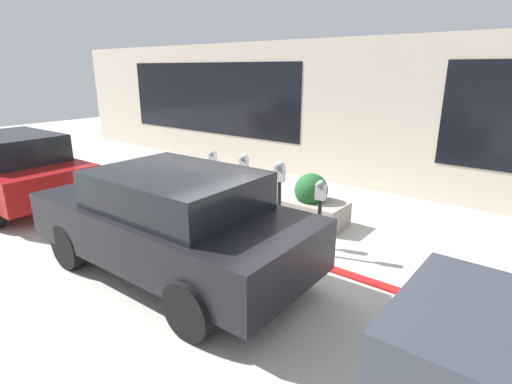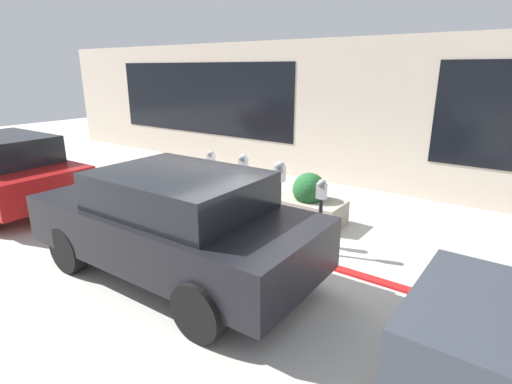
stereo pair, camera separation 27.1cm
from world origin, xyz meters
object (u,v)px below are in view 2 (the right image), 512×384
planter_box (309,204)px  parked_car_middle (174,222)px  parking_meter_nearest (321,203)px  parking_meter_middle (243,177)px  parking_meter_fourth (212,176)px  parked_car_rear (1,170)px  parking_meter_second (280,185)px

planter_box → parked_car_middle: size_ratio=0.31×
parking_meter_nearest → parking_meter_middle: bearing=0.9°
planter_box → parked_car_middle: parked_car_middle is taller
parking_meter_fourth → parked_car_rear: size_ratio=0.35×
planter_box → parked_car_middle: (0.56, 3.08, 0.46)m
planter_box → parked_car_rear: size_ratio=0.33×
parked_car_rear → parked_car_middle: bearing=179.6°
planter_box → parking_meter_fourth: bearing=38.6°
parking_meter_nearest → parking_meter_fourth: 2.36m
parking_meter_second → parking_meter_fourth: 1.54m
parking_meter_second → planter_box: parking_meter_second is taller
parking_meter_fourth → parked_car_rear: (4.56, 1.96, -0.16)m
parking_meter_middle → planter_box: (-0.74, -1.18, -0.70)m
parking_meter_middle → parked_car_rear: bearing=20.5°
parking_meter_middle → parking_meter_fourth: bearing=2.1°
parking_meter_fourth → planter_box: 2.02m
planter_box → parked_car_middle: bearing=79.8°
parking_meter_second → parking_meter_fourth: size_ratio=0.99×
parking_meter_second → parked_car_rear: 6.43m
parking_meter_second → parking_meter_middle: parking_meter_middle is taller
parking_meter_middle → parked_car_rear: 5.69m
parking_meter_fourth → planter_box: bearing=-141.4°
parking_meter_middle → planter_box: size_ratio=1.08×
parking_meter_fourth → parked_car_middle: 2.10m
parked_car_middle → parked_car_rear: size_ratio=1.04×
parking_meter_middle → parking_meter_fourth: parking_meter_middle is taller
parking_meter_fourth → planter_box: parking_meter_fourth is taller
parked_car_middle → parking_meter_middle: bearing=-85.7°
parking_meter_nearest → planter_box: parking_meter_nearest is taller
parked_car_middle → parking_meter_second: bearing=-108.1°
parking_meter_middle → parked_car_middle: bearing=95.7°
planter_box → parked_car_rear: (6.07, 3.17, 0.44)m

